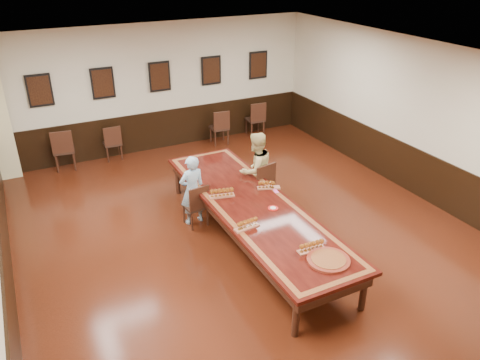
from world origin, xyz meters
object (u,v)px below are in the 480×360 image
chair_woman (259,184)px  spare_chair_a (64,149)px  person_man (192,190)px  person_woman (256,170)px  carved_platter (328,260)px  spare_chair_d (255,118)px  chair_man (195,204)px  spare_chair_c (219,127)px  spare_chair_b (112,142)px  conference_table (253,211)px

chair_woman → spare_chair_a: spare_chair_a is taller
person_man → person_woman: size_ratio=0.88×
person_woman → carved_platter: (-0.51, -3.11, -0.01)m
spare_chair_d → person_woman: (-1.90, -3.52, 0.30)m
chair_man → spare_chair_c: spare_chair_c is taller
person_man → chair_man: bearing=90.0°
chair_man → person_man: bearing=-90.0°
spare_chair_a → spare_chair_c: spare_chair_a is taller
chair_man → spare_chair_d: (3.29, 3.70, 0.05)m
person_woman → carved_platter: 3.15m
spare_chair_c → chair_woman: bearing=83.1°
spare_chair_b → person_woman: person_woman is taller
spare_chair_d → carved_platter: (-2.41, -6.63, 0.29)m
chair_man → conference_table: (0.71, -0.98, 0.18)m
person_man → carved_platter: 3.16m
chair_woman → spare_chair_d: chair_woman is taller
chair_man → person_man: person_man is taller
person_man → conference_table: (0.72, -1.07, -0.08)m
person_woman → carved_platter: size_ratio=2.30×
conference_table → spare_chair_c: bearing=72.6°
chair_woman → spare_chair_d: size_ratio=1.03×
spare_chair_b → spare_chair_a: bearing=3.7°
spare_chair_b → chair_man: bearing=100.5°
spare_chair_c → person_woman: 3.49m
spare_chair_a → spare_chair_c: bearing=-175.3°
person_man → person_woman: 1.41m
chair_woman → spare_chair_d: 4.09m
chair_man → carved_platter: 3.08m
spare_chair_b → spare_chair_c: spare_chair_c is taller
carved_platter → spare_chair_c: bearing=79.2°
chair_woman → spare_chair_b: 4.30m
chair_man → person_woman: size_ratio=0.55×
chair_man → spare_chair_d: bearing=-137.6°
spare_chair_b → person_woman: (2.07, -3.65, 0.33)m
spare_chair_d → person_man: 4.89m
spare_chair_a → spare_chair_d: bearing=-173.3°
chair_man → person_woman: 1.45m
spare_chair_b → spare_chair_c: (2.81, -0.26, 0.03)m
chair_woman → person_woman: person_woman is taller
conference_table → person_man: bearing=123.8°
spare_chair_a → person_woman: person_woman is taller
spare_chair_a → spare_chair_c: size_ratio=1.07×
spare_chair_c → spare_chair_d: spare_chair_d is taller
chair_man → chair_woman: chair_woman is taller
spare_chair_c → conference_table: 4.77m
person_woman → conference_table: 1.35m
spare_chair_a → spare_chair_d: (5.13, -0.07, -0.02)m
chair_man → conference_table: chair_man is taller
chair_woman → spare_chair_b: chair_woman is taller
spare_chair_a → chair_man: bearing=123.4°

